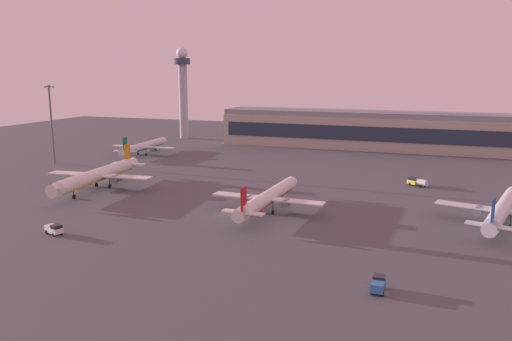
{
  "coord_description": "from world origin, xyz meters",
  "views": [
    {
      "loc": [
        46.46,
        -106.62,
        33.95
      ],
      "look_at": [
        -4.65,
        34.4,
        4.0
      ],
      "focal_mm": 35.07,
      "sensor_mm": 36.0,
      "label": 1
    }
  ],
  "objects_px": {
    "fuel_truck": "(417,182)",
    "apron_light_east": "(51,120)",
    "airplane_mid_apron": "(268,198)",
    "airplane_far_stand": "(502,210)",
    "airplane_taxiway_distant": "(144,146)",
    "baggage_tractor": "(378,284)",
    "airplane_near_gate": "(99,175)",
    "maintenance_van": "(54,229)",
    "control_tower": "(183,87)"
  },
  "relations": [
    {
      "from": "fuel_truck",
      "to": "airplane_far_stand",
      "type": "bearing_deg",
      "value": -114.7
    },
    {
      "from": "fuel_truck",
      "to": "apron_light_east",
      "type": "bearing_deg",
      "value": 128.76
    },
    {
      "from": "baggage_tractor",
      "to": "airplane_near_gate",
      "type": "bearing_deg",
      "value": 152.57
    },
    {
      "from": "control_tower",
      "to": "airplane_taxiway_distant",
      "type": "distance_m",
      "value": 57.26
    },
    {
      "from": "airplane_near_gate",
      "to": "airplane_taxiway_distant",
      "type": "relative_size",
      "value": 1.19
    },
    {
      "from": "airplane_near_gate",
      "to": "baggage_tractor",
      "type": "xyz_separation_m",
      "value": [
        85.02,
        -43.25,
        -2.89
      ]
    },
    {
      "from": "airplane_far_stand",
      "to": "baggage_tractor",
      "type": "height_order",
      "value": "airplane_far_stand"
    },
    {
      "from": "fuel_truck",
      "to": "baggage_tractor",
      "type": "xyz_separation_m",
      "value": [
        -2.63,
        -78.59,
        -0.19
      ]
    },
    {
      "from": "airplane_far_stand",
      "to": "baggage_tractor",
      "type": "relative_size",
      "value": 8.75
    },
    {
      "from": "baggage_tractor",
      "to": "maintenance_van",
      "type": "bearing_deg",
      "value": 175.23
    },
    {
      "from": "fuel_truck",
      "to": "baggage_tractor",
      "type": "height_order",
      "value": "fuel_truck"
    },
    {
      "from": "control_tower",
      "to": "baggage_tractor",
      "type": "relative_size",
      "value": 10.94
    },
    {
      "from": "apron_light_east",
      "to": "maintenance_van",
      "type": "bearing_deg",
      "value": -48.52
    },
    {
      "from": "apron_light_east",
      "to": "airplane_taxiway_distant",
      "type": "bearing_deg",
      "value": 53.99
    },
    {
      "from": "airplane_far_stand",
      "to": "fuel_truck",
      "type": "height_order",
      "value": "airplane_far_stand"
    },
    {
      "from": "fuel_truck",
      "to": "apron_light_east",
      "type": "distance_m",
      "value": 130.27
    },
    {
      "from": "airplane_taxiway_distant",
      "to": "control_tower",
      "type": "bearing_deg",
      "value": 96.39
    },
    {
      "from": "airplane_near_gate",
      "to": "airplane_mid_apron",
      "type": "relative_size",
      "value": 1.15
    },
    {
      "from": "maintenance_van",
      "to": "apron_light_east",
      "type": "height_order",
      "value": "apron_light_east"
    },
    {
      "from": "control_tower",
      "to": "fuel_truck",
      "type": "height_order",
      "value": "control_tower"
    },
    {
      "from": "control_tower",
      "to": "airplane_taxiway_distant",
      "type": "relative_size",
      "value": 1.29
    },
    {
      "from": "airplane_taxiway_distant",
      "to": "maintenance_van",
      "type": "xyz_separation_m",
      "value": [
        38.27,
        -95.15,
        -2.24
      ]
    },
    {
      "from": "control_tower",
      "to": "airplane_mid_apron",
      "type": "distance_m",
      "value": 144.31
    },
    {
      "from": "airplane_taxiway_distant",
      "to": "airplane_mid_apron",
      "type": "bearing_deg",
      "value": -43.36
    },
    {
      "from": "airplane_near_gate",
      "to": "apron_light_east",
      "type": "xyz_separation_m",
      "value": [
        -41.57,
        28.53,
        12.28
      ]
    },
    {
      "from": "airplane_near_gate",
      "to": "baggage_tractor",
      "type": "distance_m",
      "value": 95.43
    },
    {
      "from": "airplane_near_gate",
      "to": "apron_light_east",
      "type": "height_order",
      "value": "apron_light_east"
    },
    {
      "from": "airplane_mid_apron",
      "to": "baggage_tractor",
      "type": "relative_size",
      "value": 8.81
    },
    {
      "from": "control_tower",
      "to": "apron_light_east",
      "type": "xyz_separation_m",
      "value": [
        -11.83,
        -80.32,
        -9.67
      ]
    },
    {
      "from": "control_tower",
      "to": "airplane_mid_apron",
      "type": "bearing_deg",
      "value": -53.85
    },
    {
      "from": "airplane_far_stand",
      "to": "control_tower",
      "type": "bearing_deg",
      "value": 155.24
    },
    {
      "from": "airplane_far_stand",
      "to": "fuel_truck",
      "type": "bearing_deg",
      "value": 133.01
    },
    {
      "from": "airplane_near_gate",
      "to": "apron_light_east",
      "type": "bearing_deg",
      "value": -39.01
    },
    {
      "from": "airplane_near_gate",
      "to": "airplane_taxiway_distant",
      "type": "distance_m",
      "value": 60.69
    },
    {
      "from": "airplane_far_stand",
      "to": "baggage_tractor",
      "type": "xyz_separation_m",
      "value": [
        -21.99,
        -44.45,
        -2.38
      ]
    },
    {
      "from": "airplane_mid_apron",
      "to": "airplane_far_stand",
      "type": "distance_m",
      "value": 53.19
    },
    {
      "from": "airplane_taxiway_distant",
      "to": "baggage_tractor",
      "type": "xyz_separation_m",
      "value": [
        105.91,
        -100.23,
        -2.24
      ]
    },
    {
      "from": "control_tower",
      "to": "airplane_near_gate",
      "type": "distance_m",
      "value": 114.95
    },
    {
      "from": "airplane_taxiway_distant",
      "to": "maintenance_van",
      "type": "bearing_deg",
      "value": -71.4
    },
    {
      "from": "airplane_near_gate",
      "to": "airplane_far_stand",
      "type": "xyz_separation_m",
      "value": [
        107.02,
        1.2,
        -0.51
      ]
    },
    {
      "from": "airplane_mid_apron",
      "to": "apron_light_east",
      "type": "relative_size",
      "value": 1.26
    },
    {
      "from": "fuel_truck",
      "to": "apron_light_east",
      "type": "height_order",
      "value": "apron_light_east"
    },
    {
      "from": "maintenance_van",
      "to": "baggage_tractor",
      "type": "distance_m",
      "value": 67.83
    },
    {
      "from": "airplane_mid_apron",
      "to": "maintenance_van",
      "type": "height_order",
      "value": "airplane_mid_apron"
    },
    {
      "from": "control_tower",
      "to": "baggage_tractor",
      "type": "height_order",
      "value": "control_tower"
    },
    {
      "from": "control_tower",
      "to": "airplane_far_stand",
      "type": "relative_size",
      "value": 1.25
    },
    {
      "from": "apron_light_east",
      "to": "fuel_truck",
      "type": "bearing_deg",
      "value": 3.02
    },
    {
      "from": "airplane_mid_apron",
      "to": "airplane_taxiway_distant",
      "type": "distance_m",
      "value": 98.28
    },
    {
      "from": "airplane_mid_apron",
      "to": "apron_light_east",
      "type": "distance_m",
      "value": 102.83
    },
    {
      "from": "airplane_near_gate",
      "to": "maintenance_van",
      "type": "distance_m",
      "value": 42.04
    }
  ]
}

